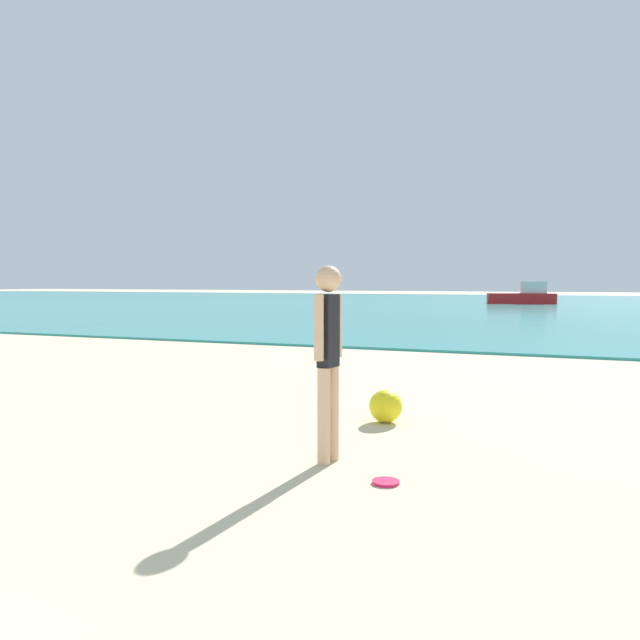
{
  "coord_description": "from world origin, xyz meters",
  "views": [
    {
      "loc": [
        3.16,
        0.68,
        1.62
      ],
      "look_at": [
        0.36,
        7.62,
        1.15
      ],
      "focal_mm": 34.61,
      "sensor_mm": 36.0,
      "label": 1
    }
  ],
  "objects_px": {
    "boat_far": "(524,296)",
    "beach_ball": "(386,406)",
    "person_standing": "(328,351)",
    "frisbee": "(386,482)"
  },
  "relations": [
    {
      "from": "person_standing",
      "to": "frisbee",
      "type": "bearing_deg",
      "value": 69.35
    },
    {
      "from": "frisbee",
      "to": "boat_far",
      "type": "height_order",
      "value": "boat_far"
    },
    {
      "from": "person_standing",
      "to": "beach_ball",
      "type": "distance_m",
      "value": 1.88
    },
    {
      "from": "boat_far",
      "to": "person_standing",
      "type": "bearing_deg",
      "value": 80.19
    },
    {
      "from": "person_standing",
      "to": "boat_far",
      "type": "bearing_deg",
      "value": -168.92
    },
    {
      "from": "boat_far",
      "to": "beach_ball",
      "type": "bearing_deg",
      "value": 80.32
    },
    {
      "from": "beach_ball",
      "to": "frisbee",
      "type": "bearing_deg",
      "value": -74.03
    },
    {
      "from": "frisbee",
      "to": "beach_ball",
      "type": "relative_size",
      "value": 0.58
    },
    {
      "from": "person_standing",
      "to": "frisbee",
      "type": "distance_m",
      "value": 1.24
    },
    {
      "from": "beach_ball",
      "to": "person_standing",
      "type": "bearing_deg",
      "value": -91.67
    }
  ]
}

